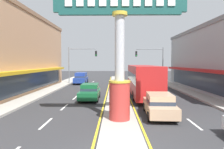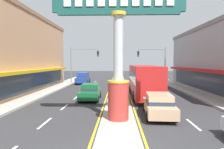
{
  "view_description": "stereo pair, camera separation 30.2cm",
  "coord_description": "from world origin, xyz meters",
  "px_view_note": "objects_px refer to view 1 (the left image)",
  "views": [
    {
      "loc": [
        -0.3,
        -6.88,
        3.57
      ],
      "look_at": [
        -0.51,
        9.76,
        2.6
      ],
      "focal_mm": 32.53,
      "sensor_mm": 36.0,
      "label": 1
    },
    {
      "loc": [
        0.0,
        -6.87,
        3.57
      ],
      "look_at": [
        -0.51,
        9.76,
        2.6
      ],
      "focal_mm": 32.53,
      "sensor_mm": 36.0,
      "label": 2
    }
  ],
  "objects_px": {
    "sedan_near_left_lane": "(136,82)",
    "sedan_near_right_lane": "(90,92)",
    "district_sign": "(120,51)",
    "bus_far_left_oncoming": "(143,79)",
    "suv_mid_left_lane": "(81,78)",
    "sedan_kerb_right": "(159,105)",
    "traffic_light_right_side": "(153,59)",
    "traffic_light_left_side": "(79,59)"
  },
  "relations": [
    {
      "from": "sedan_near_left_lane",
      "to": "suv_mid_left_lane",
      "type": "bearing_deg",
      "value": 148.17
    },
    {
      "from": "suv_mid_left_lane",
      "to": "sedan_kerb_right",
      "type": "relative_size",
      "value": 1.05
    },
    {
      "from": "traffic_light_left_side",
      "to": "sedan_near_left_lane",
      "type": "relative_size",
      "value": 1.43
    },
    {
      "from": "sedan_near_right_lane",
      "to": "suv_mid_left_lane",
      "type": "xyz_separation_m",
      "value": [
        -3.3,
        14.76,
        0.2
      ]
    },
    {
      "from": "sedan_near_left_lane",
      "to": "sedan_near_right_lane",
      "type": "bearing_deg",
      "value": -119.87
    },
    {
      "from": "district_sign",
      "to": "bus_far_left_oncoming",
      "type": "relative_size",
      "value": 0.71
    },
    {
      "from": "sedan_kerb_right",
      "to": "sedan_near_right_lane",
      "type": "bearing_deg",
      "value": 131.94
    },
    {
      "from": "traffic_light_right_side",
      "to": "district_sign",
      "type": "bearing_deg",
      "value": -105.25
    },
    {
      "from": "sedan_near_right_lane",
      "to": "traffic_light_left_side",
      "type": "bearing_deg",
      "value": 103.6
    },
    {
      "from": "traffic_light_left_side",
      "to": "traffic_light_right_side",
      "type": "bearing_deg",
      "value": 4.32
    },
    {
      "from": "sedan_near_right_lane",
      "to": "sedan_kerb_right",
      "type": "relative_size",
      "value": 0.99
    },
    {
      "from": "district_sign",
      "to": "suv_mid_left_lane",
      "type": "distance_m",
      "value": 23.05
    },
    {
      "from": "bus_far_left_oncoming",
      "to": "sedan_near_left_lane",
      "type": "bearing_deg",
      "value": 90.01
    },
    {
      "from": "district_sign",
      "to": "sedan_near_right_lane",
      "type": "xyz_separation_m",
      "value": [
        -2.69,
        7.26,
        -3.49
      ]
    },
    {
      "from": "traffic_light_left_side",
      "to": "sedan_near_left_lane",
      "type": "bearing_deg",
      "value": -31.29
    },
    {
      "from": "sedan_near_left_lane",
      "to": "sedan_kerb_right",
      "type": "distance_m",
      "value": 15.36
    },
    {
      "from": "suv_mid_left_lane",
      "to": "bus_far_left_oncoming",
      "type": "relative_size",
      "value": 0.41
    },
    {
      "from": "traffic_light_right_side",
      "to": "sedan_near_left_lane",
      "type": "distance_m",
      "value": 8.11
    },
    {
      "from": "sedan_near_left_lane",
      "to": "traffic_light_right_side",
      "type": "bearing_deg",
      "value": 60.72
    },
    {
      "from": "traffic_light_right_side",
      "to": "sedan_kerb_right",
      "type": "relative_size",
      "value": 1.41
    },
    {
      "from": "district_sign",
      "to": "traffic_light_left_side",
      "type": "height_order",
      "value": "district_sign"
    },
    {
      "from": "suv_mid_left_lane",
      "to": "bus_far_left_oncoming",
      "type": "height_order",
      "value": "bus_far_left_oncoming"
    },
    {
      "from": "district_sign",
      "to": "sedan_near_left_lane",
      "type": "relative_size",
      "value": 1.83
    },
    {
      "from": "suv_mid_left_lane",
      "to": "sedan_kerb_right",
      "type": "xyz_separation_m",
      "value": [
        8.68,
        -20.74,
        -0.2
      ]
    },
    {
      "from": "suv_mid_left_lane",
      "to": "bus_far_left_oncoming",
      "type": "distance_m",
      "value": 15.24
    },
    {
      "from": "district_sign",
      "to": "bus_far_left_oncoming",
      "type": "distance_m",
      "value": 10.19
    },
    {
      "from": "district_sign",
      "to": "sedan_near_left_lane",
      "type": "distance_m",
      "value": 17.2
    },
    {
      "from": "traffic_light_right_side",
      "to": "bus_far_left_oncoming",
      "type": "bearing_deg",
      "value": -104.87
    },
    {
      "from": "traffic_light_right_side",
      "to": "sedan_near_left_lane",
      "type": "relative_size",
      "value": 1.43
    },
    {
      "from": "sedan_kerb_right",
      "to": "traffic_light_right_side",
      "type": "bearing_deg",
      "value": 80.63
    },
    {
      "from": "traffic_light_right_side",
      "to": "sedan_near_left_lane",
      "type": "height_order",
      "value": "traffic_light_right_side"
    },
    {
      "from": "district_sign",
      "to": "traffic_light_right_side",
      "type": "xyz_separation_m",
      "value": [
        6.28,
        23.02,
        -0.03
      ]
    },
    {
      "from": "sedan_near_left_lane",
      "to": "bus_far_left_oncoming",
      "type": "bearing_deg",
      "value": -89.99
    },
    {
      "from": "bus_far_left_oncoming",
      "to": "sedan_kerb_right",
      "type": "bearing_deg",
      "value": -90.02
    },
    {
      "from": "traffic_light_left_side",
      "to": "bus_far_left_oncoming",
      "type": "height_order",
      "value": "traffic_light_left_side"
    },
    {
      "from": "district_sign",
      "to": "traffic_light_left_side",
      "type": "bearing_deg",
      "value": 105.87
    },
    {
      "from": "sedan_near_left_lane",
      "to": "suv_mid_left_lane",
      "type": "relative_size",
      "value": 0.94
    },
    {
      "from": "traffic_light_left_side",
      "to": "sedan_kerb_right",
      "type": "bearing_deg",
      "value": -66.69
    },
    {
      "from": "traffic_light_right_side",
      "to": "bus_far_left_oncoming",
      "type": "distance_m",
      "value": 14.17
    },
    {
      "from": "suv_mid_left_lane",
      "to": "sedan_kerb_right",
      "type": "bearing_deg",
      "value": -67.3
    },
    {
      "from": "district_sign",
      "to": "traffic_light_left_side",
      "type": "relative_size",
      "value": 1.28
    },
    {
      "from": "district_sign",
      "to": "sedan_kerb_right",
      "type": "distance_m",
      "value": 4.59
    }
  ]
}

